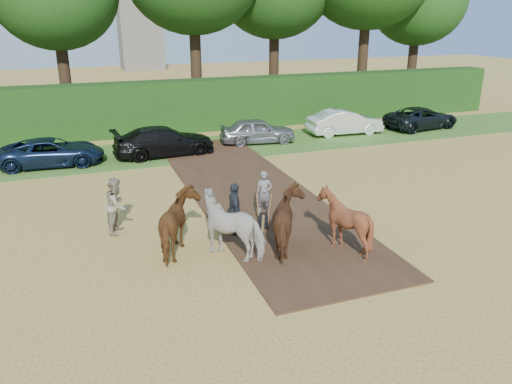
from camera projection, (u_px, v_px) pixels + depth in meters
ground at (281, 280)px, 13.26m from camera, size 120.00×120.00×0.00m
earth_strip at (248, 190)px, 19.93m from camera, size 4.50×17.00×0.05m
grass_verge at (176, 151)px, 25.64m from camera, size 50.00×5.00×0.03m
hedgerow at (159, 107)px, 29.11m from camera, size 46.00×1.60×3.00m
spectator_near at (117, 205)px, 15.91m from camera, size 1.00×1.10×1.83m
spectator_far at (235, 210)px, 15.67m from camera, size 0.56×1.07×1.75m
plough_team at (263, 222)px, 14.61m from camera, size 6.49×4.84×1.87m
parked_cars at (177, 139)px, 25.28m from camera, size 36.22×3.38×1.45m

